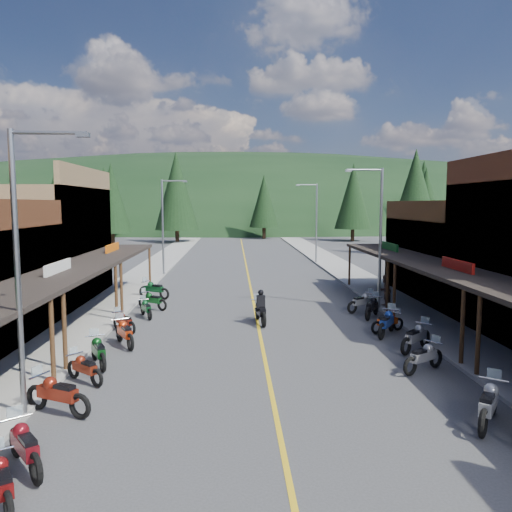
{
  "coord_description": "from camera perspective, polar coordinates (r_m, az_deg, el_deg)",
  "views": [
    {
      "loc": [
        -1.17,
        -19.77,
        6.02
      ],
      "look_at": [
        0.09,
        8.93,
        3.0
      ],
      "focal_mm": 35.0,
      "sensor_mm": 36.0,
      "label": 1
    }
  ],
  "objects": [
    {
      "name": "pine_4",
      "position": [
        82.05,
        11.06,
        6.74
      ],
      "size": [
        5.88,
        5.88,
        12.5
      ],
      "color": "black",
      "rests_on": "ground"
    },
    {
      "name": "bike_west_11",
      "position": [
        29.1,
        -11.76,
        -4.9
      ],
      "size": [
        2.07,
        1.69,
        1.16
      ],
      "primitive_type": null,
      "rotation": [
        0.0,
        0.0,
        0.99
      ],
      "color": "#0E4618",
      "rests_on": "ground"
    },
    {
      "name": "bike_west_6",
      "position": [
        18.11,
        -19.01,
        -11.91
      ],
      "size": [
        1.88,
        1.75,
        1.1
      ],
      "primitive_type": null,
      "rotation": [
        0.0,
        0.0,
        0.86
      ],
      "color": "maroon",
      "rests_on": "ground"
    },
    {
      "name": "pine_8",
      "position": [
        63.3,
        -21.85,
        5.53
      ],
      "size": [
        4.48,
        4.48,
        10.0
      ],
      "color": "black",
      "rests_on": "ground"
    },
    {
      "name": "streetlight_1",
      "position": [
        42.2,
        -10.42,
        3.78
      ],
      "size": [
        2.16,
        0.18,
        8.0
      ],
      "color": "gray",
      "rests_on": "ground"
    },
    {
      "name": "bike_west_10",
      "position": [
        27.15,
        -12.45,
        -5.79
      ],
      "size": [
        1.37,
        1.98,
        1.08
      ],
      "primitive_type": null,
      "rotation": [
        0.0,
        0.0,
        0.44
      ],
      "color": "#0D451E",
      "rests_on": "ground"
    },
    {
      "name": "sidewalk_west",
      "position": [
        40.91,
        -13.12,
        -2.51
      ],
      "size": [
        3.4,
        94.0,
        0.15
      ],
      "primitive_type": "cube",
      "color": "gray",
      "rests_on": "ground"
    },
    {
      "name": "shop_west_3",
      "position": [
        33.63,
        -24.55,
        1.19
      ],
      "size": [
        10.9,
        10.2,
        8.2
      ],
      "color": "brown",
      "rests_on": "ground"
    },
    {
      "name": "pine_1",
      "position": [
        92.64,
        -16.91,
        6.5
      ],
      "size": [
        5.88,
        5.88,
        12.5
      ],
      "color": "black",
      "rests_on": "ground"
    },
    {
      "name": "rider_on_bike",
      "position": [
        25.21,
        0.53,
        -6.14
      ],
      "size": [
        1.08,
        2.43,
        1.79
      ],
      "rotation": [
        0.0,
        0.0,
        0.13
      ],
      "color": "black",
      "rests_on": "ground"
    },
    {
      "name": "bike_east_9",
      "position": [
        24.36,
        14.8,
        -7.2
      ],
      "size": [
        1.98,
        1.4,
        1.08
      ],
      "primitive_type": null,
      "rotation": [
        0.0,
        0.0,
        -1.12
      ],
      "color": "#BD3D0D",
      "rests_on": "ground"
    },
    {
      "name": "bike_west_8",
      "position": [
        22.02,
        -14.79,
        -8.35
      ],
      "size": [
        1.71,
        2.32,
        1.28
      ],
      "primitive_type": null,
      "rotation": [
        0.0,
        0.0,
        0.49
      ],
      "color": "#B92D0D",
      "rests_on": "ground"
    },
    {
      "name": "pine_10",
      "position": [
        71.78,
        -16.19,
        6.37
      ],
      "size": [
        5.38,
        5.38,
        11.6
      ],
      "color": "black",
      "rests_on": "ground"
    },
    {
      "name": "ridge_hill",
      "position": [
        154.89,
        -2.1,
        3.77
      ],
      "size": [
        310.0,
        140.0,
        60.0
      ],
      "primitive_type": "ellipsoid",
      "color": "black",
      "rests_on": "ground"
    },
    {
      "name": "bike_west_3",
      "position": [
        11.98,
        -27.02,
        -21.8
      ],
      "size": [
        1.61,
        2.0,
        1.12
      ],
      "primitive_type": null,
      "rotation": [
        0.0,
        0.0,
        0.57
      ],
      "color": "#630D0D",
      "rests_on": "ground"
    },
    {
      "name": "pine_2",
      "position": [
        78.3,
        -9.08,
        7.37
      ],
      "size": [
        6.72,
        6.72,
        14.0
      ],
      "color": "black",
      "rests_on": "ground"
    },
    {
      "name": "pine_6",
      "position": [
        96.14,
        26.99,
        5.63
      ],
      "size": [
        5.04,
        5.04,
        11.0
      ],
      "color": "black",
      "rests_on": "ground"
    },
    {
      "name": "pedestrian_east_b",
      "position": [
        29.94,
        14.5,
        -3.77
      ],
      "size": [
        0.99,
        0.93,
        1.78
      ],
      "primitive_type": "imported",
      "rotation": [
        0.0,
        0.0,
        3.82
      ],
      "color": "brown",
      "rests_on": "sidewalk_east"
    },
    {
      "name": "bike_west_12",
      "position": [
        32.41,
        -11.58,
        -3.66
      ],
      "size": [
        2.35,
        1.79,
        1.3
      ],
      "primitive_type": null,
      "rotation": [
        0.0,
        0.0,
        1.05
      ],
      "color": "#0D411D",
      "rests_on": "ground"
    },
    {
      "name": "ground",
      "position": [
        20.7,
        0.84,
        -10.9
      ],
      "size": [
        220.0,
        220.0,
        0.0
      ],
      "primitive_type": "plane",
      "color": "#38383A",
      "rests_on": "ground"
    },
    {
      "name": "bike_east_6",
      "position": [
        19.18,
        18.61,
        -10.73
      ],
      "size": [
        2.15,
        1.75,
        1.2
      ],
      "primitive_type": null,
      "rotation": [
        0.0,
        0.0,
        -0.99
      ],
      "color": "gray",
      "rests_on": "ground"
    },
    {
      "name": "bike_east_5",
      "position": [
        15.42,
        25.07,
        -14.88
      ],
      "size": [
        2.01,
        2.36,
        1.34
      ],
      "primitive_type": null,
      "rotation": [
        0.0,
        0.0,
        -0.63
      ],
      "color": "#A1A3A7",
      "rests_on": "ground"
    },
    {
      "name": "bike_east_8",
      "position": [
        23.72,
        14.73,
        -7.24
      ],
      "size": [
        1.91,
        2.39,
        1.34
      ],
      "primitive_type": null,
      "rotation": [
        0.0,
        0.0,
        -0.57
      ],
      "color": "navy",
      "rests_on": "ground"
    },
    {
      "name": "shop_east_3",
      "position": [
        34.65,
        23.01,
        -0.25
      ],
      "size": [
        10.9,
        10.2,
        6.2
      ],
      "color": "#4C2D16",
      "rests_on": "ground"
    },
    {
      "name": "bike_west_9",
      "position": [
        24.48,
        -14.84,
        -7.15
      ],
      "size": [
        1.72,
        1.81,
        1.07
      ],
      "primitive_type": null,
      "rotation": [
        0.0,
        0.0,
        0.73
      ],
      "color": "#64160D",
      "rests_on": "ground"
    },
    {
      "name": "centerline",
      "position": [
        40.24,
        -0.83,
        -2.59
      ],
      "size": [
        0.15,
        90.0,
        0.01
      ],
      "primitive_type": "cube",
      "color": "gold",
      "rests_on": "ground"
    },
    {
      "name": "pine_9",
      "position": [
        69.49,
        18.81,
        5.98
      ],
      "size": [
        4.93,
        4.93,
        10.8
      ],
      "color": "black",
      "rests_on": "ground"
    },
    {
      "name": "bike_west_7",
      "position": [
        19.72,
        -17.58,
        -10.18
      ],
      "size": [
        1.6,
        2.26,
        1.24
      ],
      "primitive_type": null,
      "rotation": [
        0.0,
        0.0,
        0.45
      ],
      "color": "#0C3C13",
      "rests_on": "ground"
    },
    {
      "name": "sidewalk_east",
      "position": [
        41.41,
        11.3,
        -2.37
      ],
      "size": [
        3.4,
        94.0,
        0.15
      ],
      "primitive_type": "cube",
      "color": "gray",
      "rests_on": "ground"
    },
    {
      "name": "streetlight_2",
      "position": [
        28.98,
        13.77,
        2.74
      ],
      "size": [
        2.16,
        0.18,
        8.0
      ],
      "color": "gray",
      "rests_on": "ground"
    },
    {
      "name": "pine_11",
      "position": [
        61.54,
        17.72,
        6.8
      ],
      "size": [
        5.82,
        5.82,
        12.4
      ],
      "color": "black",
      "rests_on": "ground"
    },
    {
      "name": "pine_5",
      "position": [
        98.3,
        18.57,
        6.84
      ],
      "size": [
        6.72,
        6.72,
        14.0
      ],
      "color": "black",
      "rests_on": "ground"
    },
    {
      "name": "pine_7",
      "position": [
        100.62,
        -20.5,
        6.32
      ],
      "size": [
        5.88,
        5.88,
        12.5
      ],
      "color": "black",
      "rests_on": "ground"
    },
    {
      "name": "bike_east_10",
      "position": [
        27.19,
        13.13,
        -5.59
      ],
      "size": [
        1.77,
        2.28,
        1.26
      ],
      "primitive_type": null,
      "rotation": [
        0.0,
        0.0,
        -0.54
      ],
      "color": "black",
      "rests_on": "ground"
    },
    {
      "name": "bike_east_7",
      "position": [
        21.62,
        17.82,
        -8.69
      ],
      "size": [
        2.17,
        2.07,
        1.29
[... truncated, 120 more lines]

